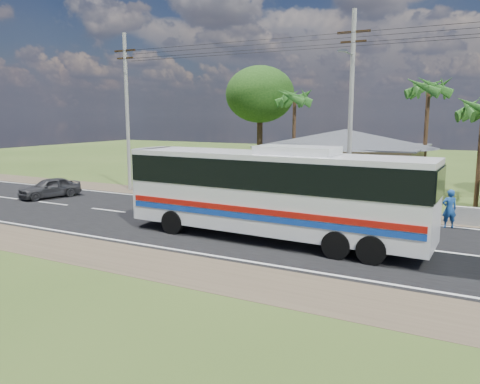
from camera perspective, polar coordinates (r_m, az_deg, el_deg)
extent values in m
plane|color=#334B1A|center=(22.55, 1.17, -4.43)|extent=(120.00, 120.00, 0.00)
cube|color=black|center=(22.55, 1.17, -4.40)|extent=(120.00, 10.00, 0.02)
cube|color=brown|center=(28.38, 7.05, -1.61)|extent=(120.00, 3.00, 0.01)
cube|color=brown|center=(17.20, -8.67, -8.94)|extent=(120.00, 3.00, 0.01)
cube|color=silver|center=(26.73, 5.68, -2.22)|extent=(120.00, 0.15, 0.01)
cube|color=silver|center=(18.60, -5.37, -7.39)|extent=(120.00, 0.15, 0.01)
cube|color=silver|center=(22.54, 1.17, -4.36)|extent=(120.00, 0.15, 0.01)
cube|color=tan|center=(33.97, 12.58, 2.77)|extent=(10.00, 8.00, 3.20)
cube|color=#4C4F54|center=(33.82, 12.68, 5.54)|extent=(10.60, 8.60, 0.10)
pyramid|color=#4C4F54|center=(33.77, 12.75, 7.49)|extent=(12.40, 10.00, 1.20)
cube|color=black|center=(31.12, 5.29, 2.55)|extent=(1.20, 0.08, 1.20)
cube|color=black|center=(30.12, 10.57, 2.20)|extent=(1.20, 0.08, 1.20)
cube|color=black|center=(29.38, 16.16, 1.81)|extent=(1.20, 0.08, 1.20)
cylinder|color=#9E9E99|center=(34.63, -13.59, 9.32)|extent=(0.26, 0.26, 11.00)
cube|color=#372614|center=(34.91, -13.87, 16.39)|extent=(1.80, 0.12, 0.12)
cube|color=#372614|center=(34.85, -13.83, 15.58)|extent=(1.40, 0.10, 0.10)
cylinder|color=#9E9E99|center=(26.96, 13.34, 9.39)|extent=(0.26, 0.26, 11.00)
cube|color=#372614|center=(27.32, 13.70, 18.44)|extent=(1.80, 0.12, 0.12)
cube|color=#372614|center=(27.24, 13.66, 17.40)|extent=(1.40, 0.10, 0.10)
cylinder|color=gray|center=(26.19, 13.04, 16.21)|extent=(0.08, 2.00, 0.08)
cube|color=gray|center=(25.23, 12.43, 16.50)|extent=(0.50, 0.18, 0.12)
cylinder|color=black|center=(30.28, -1.87, 17.39)|extent=(16.00, 0.02, 0.02)
cylinder|color=#47301E|center=(30.69, 27.18, 3.90)|extent=(0.28, 0.28, 6.00)
cylinder|color=#47301E|center=(35.34, 21.68, 6.08)|extent=(0.28, 0.28, 7.50)
cylinder|color=#47301E|center=(38.21, 6.59, 6.50)|extent=(0.28, 0.28, 7.00)
cylinder|color=#47301E|center=(41.65, 2.41, 6.06)|extent=(0.50, 0.50, 5.95)
ellipsoid|color=#15360E|center=(41.62, 2.46, 11.81)|extent=(6.00, 6.00, 4.92)
cube|color=silver|center=(20.04, 3.98, 0.05)|extent=(13.24, 3.16, 3.29)
cube|color=black|center=(19.93, 4.01, 2.38)|extent=(13.30, 3.23, 1.21)
cube|color=black|center=(23.55, -10.61, 2.38)|extent=(0.21, 2.52, 1.97)
cube|color=#990E09|center=(18.93, 2.14, -2.35)|extent=(12.93, 0.46, 0.24)
cube|color=navy|center=(18.98, 2.14, -3.16)|extent=(12.93, 0.46, 0.24)
cube|color=silver|center=(19.38, 6.98, 5.07)|extent=(3.34, 1.86, 0.33)
cylinder|color=black|center=(21.56, -8.13, -3.66)|extent=(1.11, 0.42, 1.10)
cylinder|color=black|center=(23.56, -4.39, -2.48)|extent=(1.11, 0.42, 1.10)
cylinder|color=black|center=(18.05, 11.68, -6.34)|extent=(1.11, 0.42, 1.10)
cylinder|color=black|center=(20.39, 13.88, -4.60)|extent=(1.11, 0.42, 1.10)
cylinder|color=black|center=(17.72, 15.76, -6.81)|extent=(1.11, 0.42, 1.10)
cylinder|color=black|center=(20.10, 17.50, -4.98)|extent=(1.11, 0.42, 1.10)
imported|color=navy|center=(24.53, 24.16, -1.88)|extent=(0.81, 0.69, 1.88)
imported|color=#2B2B2D|center=(33.13, -22.18, 0.50)|extent=(2.63, 4.18, 1.32)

